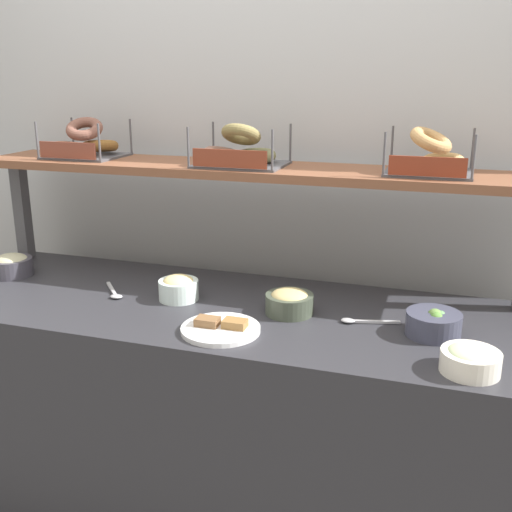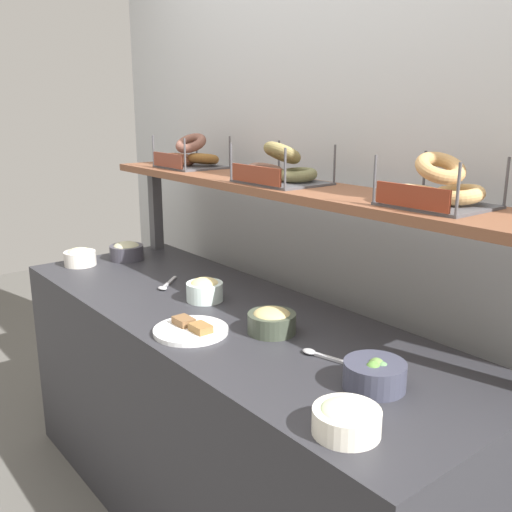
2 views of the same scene
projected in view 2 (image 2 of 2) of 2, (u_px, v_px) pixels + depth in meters
The scene contains 16 objects.
back_wall at pixel (337, 197), 2.27m from camera, with size 3.24×0.06×2.40m, color #B6B9BC.
deli_counter at pixel (226, 420), 2.14m from camera, with size 2.04×0.70×0.85m, color #2D2D33.
shelf_riser_left at pixel (156, 209), 2.87m from camera, with size 0.05×0.05×0.40m, color #4C4C51.
upper_shelf at pixel (284, 187), 2.09m from camera, with size 2.00×0.32×0.03m, color brown.
bowl_tuna_salad at pixel (127, 251), 2.70m from camera, with size 0.16×0.16×0.08m.
bowl_hummus at pixel (272, 321), 1.84m from camera, with size 0.15×0.15×0.08m.
bowl_potato_salad at pixel (80, 257), 2.60m from camera, with size 0.14×0.14×0.08m.
bowl_veggie_mix at pixel (375, 374), 1.48m from camera, with size 0.16×0.16×0.08m.
bowl_egg_salad at pixel (205, 289), 2.14m from camera, with size 0.14×0.14×0.09m.
bowl_scallion_spread at pixel (347, 418), 1.27m from camera, with size 0.15×0.15×0.07m.
serving_plate_white at pixel (191, 330), 1.84m from camera, with size 0.24×0.24×0.04m.
serving_spoon_near_plate at pixel (321, 355), 1.66m from camera, with size 0.18×0.06×0.01m.
serving_spoon_by_edge at pixel (166, 285), 2.30m from camera, with size 0.13×0.14×0.01m.
bagel_basket_cinnamon_raisin at pixel (191, 156), 2.57m from camera, with size 0.29×0.26×0.16m.
bagel_basket_poppy at pixel (281, 170), 2.07m from camera, with size 0.31×0.25×0.16m.
bagel_basket_sesame at pixel (438, 189), 1.60m from camera, with size 0.28×0.26×0.15m.
Camera 2 is at (1.56, -1.11, 1.56)m, focal length 40.58 mm.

